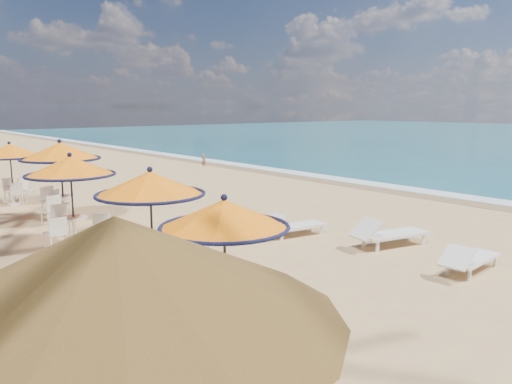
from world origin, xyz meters
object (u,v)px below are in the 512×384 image
lounger_near (469,259)px  lounger_far (291,225)px  station_0 (224,230)px  palapa (117,272)px  station_3 (59,161)px  station_4 (11,158)px  station_2 (71,177)px  lounger_mid (387,233)px  station_1 (152,194)px

lounger_near → lounger_far: 4.91m
station_0 → palapa: palapa is taller
station_3 → lounger_far: station_3 is taller
station_4 → palapa: bearing=-101.4°
lounger_near → lounger_far: size_ratio=0.98×
station_4 → lounger_far: (4.75, -10.28, -1.43)m
station_2 → station_4: (0.26, 6.98, -0.06)m
station_4 → station_2: bearing=-92.2°
station_4 → lounger_mid: bearing=-64.9°
lounger_mid → lounger_far: size_ratio=1.15×
station_0 → station_2: 6.83m
station_1 → station_2: bearing=94.0°
station_2 → station_3: bearing=76.4°
lounger_near → station_3: bearing=110.6°
station_3 → lounger_mid: 10.51m
station_3 → lounger_far: (4.25, -6.44, -1.61)m
lounger_near → palapa: 9.28m
station_0 → station_1: (0.21, 2.84, 0.19)m
station_1 → lounger_far: station_1 is taller
palapa → station_1: bearing=59.4°
station_3 → lounger_mid: station_3 is taller
station_1 → station_2: 4.00m
station_3 → lounger_near: 12.47m
station_0 → palapa: bearing=-137.9°
station_0 → lounger_near: size_ratio=1.15×
station_1 → station_2: station_2 is taller
lounger_far → station_0: bearing=-135.0°
station_1 → lounger_near: size_ratio=1.23×
lounger_far → station_4: bearing=124.4°
station_2 → lounger_far: size_ratio=1.23×
station_1 → lounger_mid: bearing=-16.2°
lounger_near → lounger_mid: lounger_mid is taller
station_0 → station_1: station_1 is taller
station_0 → lounger_far: (4.95, 3.52, -1.33)m
lounger_mid → lounger_far: bearing=130.2°
station_1 → station_3: size_ratio=0.92×
station_2 → lounger_near: (5.83, -8.14, -1.48)m
station_1 → station_4: bearing=90.1°
station_3 → lounger_mid: (5.45, -8.85, -1.56)m
station_2 → lounger_mid: bearing=-42.6°
station_1 → palapa: palapa is taller
lounger_mid → station_1: bearing=177.5°
lounger_near → station_1: bearing=139.5°
station_2 → station_1: bearing=-86.0°
station_2 → station_3: 3.23m
station_2 → lounger_mid: station_2 is taller
station_4 → palapa: (-3.35, -16.65, 0.62)m
lounger_mid → palapa: size_ratio=0.62×
lounger_far → lounger_near: bearing=-70.8°
station_3 → palapa: size_ratio=0.71×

